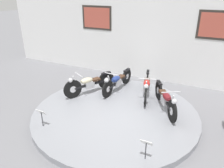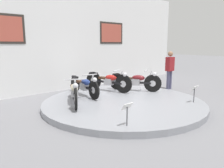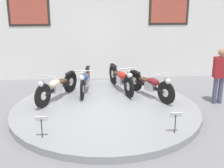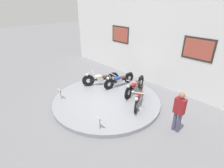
{
  "view_description": "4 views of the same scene",
  "coord_description": "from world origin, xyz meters",
  "px_view_note": "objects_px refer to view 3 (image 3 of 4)",
  "views": [
    {
      "loc": [
        2.37,
        -5.23,
        3.61
      ],
      "look_at": [
        -0.28,
        0.35,
        0.86
      ],
      "focal_mm": 35.0,
      "sensor_mm": 36.0,
      "label": 1
    },
    {
      "loc": [
        -4.66,
        -4.71,
        1.92
      ],
      "look_at": [
        -0.17,
        0.34,
        0.66
      ],
      "focal_mm": 35.0,
      "sensor_mm": 36.0,
      "label": 2
    },
    {
      "loc": [
        -0.4,
        -7.64,
        3.3
      ],
      "look_at": [
        0.17,
        -0.07,
        0.84
      ],
      "focal_mm": 50.0,
      "sensor_mm": 36.0,
      "label": 3
    },
    {
      "loc": [
        5.38,
        -4.63,
        4.37
      ],
      "look_at": [
        0.05,
        0.3,
        0.84
      ],
      "focal_mm": 28.0,
      "sensor_mm": 36.0,
      "label": 4
    }
  ],
  "objects_px": {
    "motorcycle_maroon": "(151,85)",
    "visitor_standing": "(220,73)",
    "motorcycle_cream": "(57,87)",
    "info_placard_front_left": "(41,122)",
    "motorcycle_blue": "(85,80)",
    "info_placard_front_centre": "(176,118)",
    "motorcycle_red": "(121,78)"
  },
  "relations": [
    {
      "from": "motorcycle_red",
      "to": "info_placard_front_centre",
      "type": "distance_m",
      "value": 3.04
    },
    {
      "from": "motorcycle_red",
      "to": "info_placard_front_centre",
      "type": "height_order",
      "value": "motorcycle_red"
    },
    {
      "from": "visitor_standing",
      "to": "motorcycle_maroon",
      "type": "bearing_deg",
      "value": 174.6
    },
    {
      "from": "info_placard_front_centre",
      "to": "visitor_standing",
      "type": "distance_m",
      "value": 2.79
    },
    {
      "from": "motorcycle_blue",
      "to": "motorcycle_maroon",
      "type": "bearing_deg",
      "value": -18.54
    },
    {
      "from": "visitor_standing",
      "to": "motorcycle_cream",
      "type": "bearing_deg",
      "value": 177.73
    },
    {
      "from": "motorcycle_maroon",
      "to": "info_placard_front_centre",
      "type": "bearing_deg",
      "value": -87.35
    },
    {
      "from": "motorcycle_blue",
      "to": "motorcycle_maroon",
      "type": "xyz_separation_m",
      "value": [
        1.88,
        -0.63,
        0.01
      ]
    },
    {
      "from": "motorcycle_blue",
      "to": "info_placard_front_centre",
      "type": "height_order",
      "value": "motorcycle_blue"
    },
    {
      "from": "info_placard_front_centre",
      "to": "motorcycle_cream",
      "type": "bearing_deg",
      "value": 140.6
    },
    {
      "from": "info_placard_front_left",
      "to": "visitor_standing",
      "type": "bearing_deg",
      "value": 24.08
    },
    {
      "from": "motorcycle_maroon",
      "to": "visitor_standing",
      "type": "bearing_deg",
      "value": -5.4
    },
    {
      "from": "motorcycle_cream",
      "to": "motorcycle_red",
      "type": "height_order",
      "value": "motorcycle_red"
    },
    {
      "from": "motorcycle_cream",
      "to": "visitor_standing",
      "type": "height_order",
      "value": "visitor_standing"
    },
    {
      "from": "motorcycle_red",
      "to": "motorcycle_maroon",
      "type": "distance_m",
      "value": 1.01
    },
    {
      "from": "motorcycle_maroon",
      "to": "motorcycle_blue",
      "type": "bearing_deg",
      "value": 161.46
    },
    {
      "from": "info_placard_front_left",
      "to": "motorcycle_cream",
      "type": "bearing_deg",
      "value": 87.33
    },
    {
      "from": "motorcycle_blue",
      "to": "visitor_standing",
      "type": "xyz_separation_m",
      "value": [
        3.79,
        -0.81,
        0.36
      ]
    },
    {
      "from": "motorcycle_maroon",
      "to": "info_placard_front_left",
      "type": "xyz_separation_m",
      "value": [
        -2.77,
        -2.27,
        -0.02
      ]
    },
    {
      "from": "motorcycle_cream",
      "to": "motorcycle_blue",
      "type": "xyz_separation_m",
      "value": [
        0.79,
        0.63,
        -0.02
      ]
    },
    {
      "from": "info_placard_front_centre",
      "to": "visitor_standing",
      "type": "relative_size",
      "value": 0.32
    },
    {
      "from": "info_placard_front_centre",
      "to": "motorcycle_blue",
      "type": "bearing_deg",
      "value": 124.31
    },
    {
      "from": "info_placard_front_centre",
      "to": "visitor_standing",
      "type": "height_order",
      "value": "visitor_standing"
    },
    {
      "from": "motorcycle_blue",
      "to": "info_placard_front_centre",
      "type": "xyz_separation_m",
      "value": [
        1.98,
        -2.9,
        -0.0
      ]
    },
    {
      "from": "motorcycle_cream",
      "to": "motorcycle_maroon",
      "type": "relative_size",
      "value": 1.02
    },
    {
      "from": "motorcycle_blue",
      "to": "visitor_standing",
      "type": "height_order",
      "value": "visitor_standing"
    },
    {
      "from": "motorcycle_cream",
      "to": "info_placard_front_centre",
      "type": "xyz_separation_m",
      "value": [
        2.77,
        -2.27,
        -0.02
      ]
    },
    {
      "from": "motorcycle_red",
      "to": "info_placard_front_left",
      "type": "relative_size",
      "value": 3.85
    },
    {
      "from": "motorcycle_cream",
      "to": "info_placard_front_left",
      "type": "height_order",
      "value": "motorcycle_cream"
    },
    {
      "from": "motorcycle_red",
      "to": "motorcycle_blue",
      "type": "bearing_deg",
      "value": -179.71
    },
    {
      "from": "motorcycle_maroon",
      "to": "info_placard_front_left",
      "type": "relative_size",
      "value": 3.41
    },
    {
      "from": "motorcycle_maroon",
      "to": "visitor_standing",
      "type": "xyz_separation_m",
      "value": [
        1.91,
        -0.18,
        0.35
      ]
    }
  ]
}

